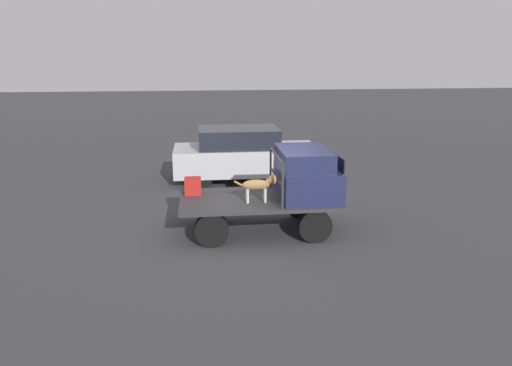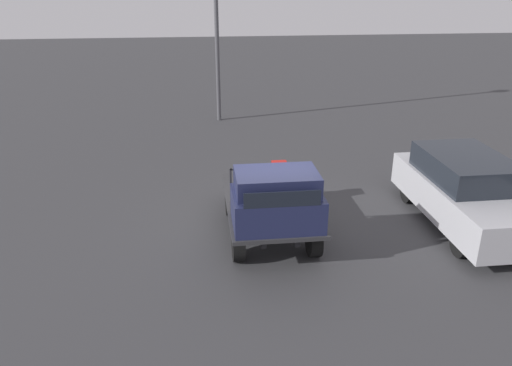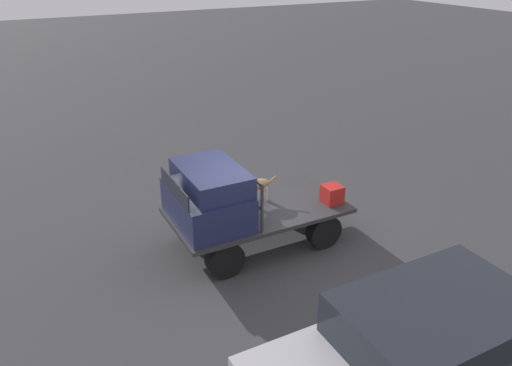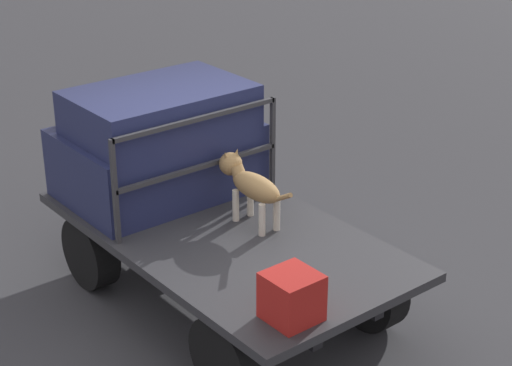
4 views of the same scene
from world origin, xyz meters
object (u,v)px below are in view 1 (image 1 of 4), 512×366
cargo_crate (193,186)px  parked_sedan (244,154)px  dog (261,184)px  flatbed_truck (259,207)px

cargo_crate → parked_sedan: bearing=69.5°
dog → cargo_crate: size_ratio=2.70×
flatbed_truck → parked_sedan: bearing=89.1°
dog → parked_sedan: parked_sedan is taller
cargo_crate → parked_sedan: (1.50, 4.01, -0.13)m
parked_sedan → flatbed_truck: bearing=-84.1°
flatbed_truck → dog: size_ratio=3.50×
cargo_crate → flatbed_truck: bearing=-17.9°
flatbed_truck → dog: bearing=-91.8°
dog → parked_sedan: 4.76m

